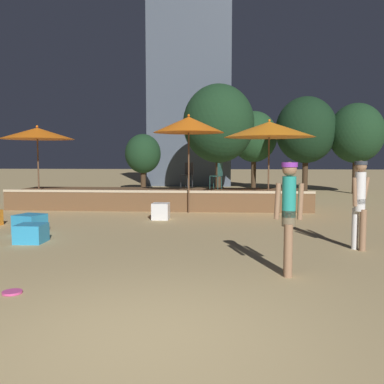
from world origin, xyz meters
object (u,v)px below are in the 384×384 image
Objects in this scene: patio_umbrella_1 at (189,125)px; bistro_chair_0 at (188,172)px; frisbee_disc at (12,292)px; cube_seat_4 at (161,211)px; patio_umbrella_2 at (37,133)px; bistro_chair_1 at (218,173)px; background_tree_3 at (306,130)px; background_tree_4 at (143,154)px; cube_seat_3 at (31,233)px; patio_umbrella_0 at (269,130)px; cube_seat_1 at (30,224)px; background_tree_2 at (254,137)px; background_tree_0 at (218,124)px; person_0 at (289,212)px; background_tree_1 at (356,133)px; person_3 at (360,200)px.

bistro_chair_0 is at bearing 95.72° from patio_umbrella_1.
bistro_chair_0 reaches higher than frisbee_disc.
cube_seat_4 is at bearing 81.98° from frisbee_disc.
patio_umbrella_2 is 3.22× the size of bistro_chair_1.
background_tree_3 reaches higher than background_tree_4.
cube_seat_4 reaches higher than cube_seat_3.
patio_umbrella_0 reaches higher than patio_umbrella_2.
patio_umbrella_1 is at bearing -4.77° from patio_umbrella_2.
background_tree_2 is (6.29, 15.03, 2.74)m from cube_seat_1.
background_tree_2 is (8.08, 10.50, 0.35)m from patio_umbrella_2.
background_tree_4 is (-4.06, 0.91, -1.52)m from background_tree_0.
cube_seat_3 is at bearing -106.81° from person_0.
patio_umbrella_1 is at bearing -55.39° from bistro_chair_0.
patio_umbrella_0 is at bearing -177.25° from person_0.
cube_seat_3 is at bearing -9.26° from bistro_chair_1.
background_tree_0 reaches higher than patio_umbrella_0.
person_0 is 0.32× the size of background_tree_0.
patio_umbrella_1 is 0.71× the size of background_tree_1.
patio_umbrella_1 is 1.83× the size of person_0.
cube_seat_1 is 1.17m from cube_seat_3.
cube_seat_3 is 7.44m from bistro_chair_0.
bistro_chair_1 is 0.20× the size of background_tree_2.
patio_umbrella_2 is 10.85m from person_3.
background_tree_4 is at bearing 167.32° from background_tree_0.
background_tree_2 is (-4.81, 3.00, -0.02)m from background_tree_1.
cube_seat_4 is at bearing -147.48° from person_0.
patio_umbrella_1 reaches higher than patio_umbrella_2.
patio_umbrella_0 is 6.23× the size of cube_seat_4.
patio_umbrella_0 reaches higher than person_0.
background_tree_0 is (-0.10, 7.21, 2.24)m from bistro_chair_1.
person_0 is (5.07, -2.16, 0.79)m from cube_seat_3.
person_0 is at bearing -63.77° from cube_seat_4.
bistro_chair_1 is 0.16× the size of background_tree_0.
patio_umbrella_0 reaches higher than frisbee_disc.
cube_seat_3 reaches higher than frisbee_disc.
bistro_chair_0 is at bearing -103.74° from bistro_chair_1.
background_tree_3 is (4.41, 0.24, -0.33)m from background_tree_0.
patio_umbrella_0 is 8.20m from cube_seat_3.
cube_seat_1 is at bearing -90.81° from bistro_chair_0.
background_tree_2 is (0.23, 10.59, 0.25)m from patio_umbrella_0.
cube_seat_1 is (1.78, -4.53, -2.39)m from patio_umbrella_2.
patio_umbrella_0 is 5.20× the size of cube_seat_3.
person_0 is at bearing -73.72° from patio_umbrella_1.
background_tree_1 is 2.42m from background_tree_3.
background_tree_4 is (2.02, 8.51, -0.64)m from patio_umbrella_2.
patio_umbrella_2 is at bearing -143.27° from background_tree_3.
cube_seat_1 is 7.39m from person_3.
cube_seat_3 is at bearing 49.77° from person_3.
background_tree_4 is at bearing -12.27° from person_3.
cube_seat_4 is (2.77, 2.51, 0.01)m from cube_seat_1.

